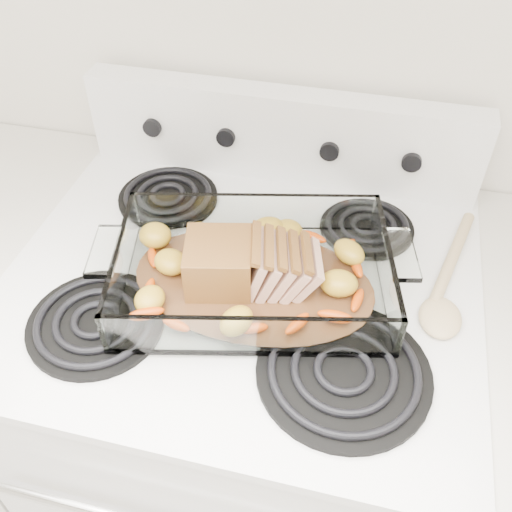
# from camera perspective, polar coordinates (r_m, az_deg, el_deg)

# --- Properties ---
(electric_range) EXTENTS (0.78, 0.70, 1.12)m
(electric_range) POSITION_cam_1_polar(r_m,az_deg,el_deg) (1.32, -1.00, -15.61)
(electric_range) COLOR white
(electric_range) RESTS_ON ground
(baking_dish) EXTENTS (0.42, 0.28, 0.08)m
(baking_dish) POSITION_cam_1_polar(r_m,az_deg,el_deg) (0.91, -0.30, -2.07)
(baking_dish) COLOR white
(baking_dish) RESTS_ON electric_range
(pork_roast) EXTENTS (0.21, 0.10, 0.08)m
(pork_roast) POSITION_cam_1_polar(r_m,az_deg,el_deg) (0.89, -1.58, -0.67)
(pork_roast) COLOR brown
(pork_roast) RESTS_ON baking_dish
(roast_vegetables) EXTENTS (0.32, 0.17, 0.04)m
(roast_vegetables) POSITION_cam_1_polar(r_m,az_deg,el_deg) (0.93, -0.03, -0.44)
(roast_vegetables) COLOR #D04B0B
(roast_vegetables) RESTS_ON baking_dish
(wooden_spoon) EXTENTS (0.09, 0.30, 0.02)m
(wooden_spoon) POSITION_cam_1_polar(r_m,az_deg,el_deg) (0.97, 18.44, -3.22)
(wooden_spoon) COLOR #D1BC8D
(wooden_spoon) RESTS_ON electric_range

